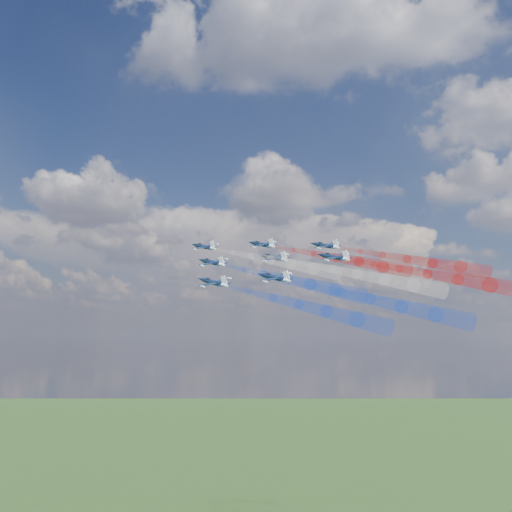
% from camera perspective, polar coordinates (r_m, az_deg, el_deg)
% --- Properties ---
extents(jet_lead, '(14.03, 13.25, 7.77)m').
position_cam_1_polar(jet_lead, '(174.78, -4.94, 0.88)').
color(jet_lead, black).
extents(trail_lead, '(39.14, 24.76, 14.40)m').
position_cam_1_polar(trail_lead, '(155.75, 1.38, -0.38)').
color(trail_lead, white).
extents(jet_inner_left, '(14.03, 13.25, 7.77)m').
position_cam_1_polar(jet_inner_left, '(159.78, -4.17, -0.62)').
color(jet_inner_left, black).
extents(trail_inner_left, '(39.14, 24.76, 14.40)m').
position_cam_1_polar(trail_inner_left, '(141.22, 2.93, -2.21)').
color(trail_inner_left, blue).
extents(jet_inner_right, '(14.03, 13.25, 7.77)m').
position_cam_1_polar(jet_inner_right, '(174.20, 0.60, 1.10)').
color(jet_inner_right, black).
extents(trail_inner_right, '(39.14, 24.76, 14.40)m').
position_cam_1_polar(trail_inner_right, '(157.11, 7.55, -0.14)').
color(trail_inner_right, red).
extents(jet_outer_left, '(14.03, 13.25, 7.77)m').
position_cam_1_polar(jet_outer_left, '(142.67, -4.03, -2.52)').
color(jet_outer_left, black).
extents(trail_outer_left, '(39.14, 24.76, 14.40)m').
position_cam_1_polar(trail_outer_left, '(124.48, 4.06, -4.60)').
color(trail_outer_left, blue).
extents(jet_center_third, '(14.03, 13.25, 7.77)m').
position_cam_1_polar(jet_center_third, '(156.55, 1.67, -0.17)').
color(jet_center_third, black).
extents(trail_center_third, '(39.14, 24.76, 14.40)m').
position_cam_1_polar(trail_center_third, '(140.10, 9.62, -1.71)').
color(trail_center_third, white).
extents(jet_outer_right, '(14.03, 13.25, 7.77)m').
position_cam_1_polar(jet_outer_right, '(174.06, 6.63, 0.98)').
color(jet_outer_right, black).
extents(trail_outer_right, '(39.14, 24.76, 14.40)m').
position_cam_1_polar(trail_outer_right, '(159.28, 14.14, -0.26)').
color(trail_outer_right, red).
extents(jet_rear_left, '(14.03, 13.25, 7.77)m').
position_cam_1_polar(jet_rear_left, '(140.54, 1.80, -2.07)').
color(jet_rear_left, black).
extents(trail_rear_left, '(39.14, 24.76, 14.40)m').
position_cam_1_polar(trail_rear_left, '(124.47, 10.78, -4.05)').
color(trail_rear_left, blue).
extents(jet_rear_right, '(14.03, 13.25, 7.77)m').
position_cam_1_polar(jet_rear_right, '(155.73, 7.43, -0.10)').
color(jet_rear_right, black).
extents(trail_rear_right, '(39.14, 24.76, 14.40)m').
position_cam_1_polar(trail_rear_right, '(141.53, 15.98, -1.62)').
color(trail_rear_right, red).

